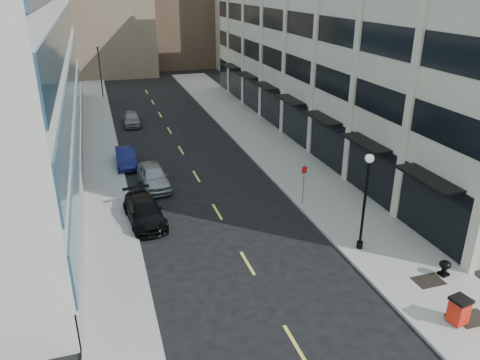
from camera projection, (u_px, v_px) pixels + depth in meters
sidewalk_right at (291, 164)px, 36.24m from camera, size 5.00×80.00×0.15m
sidewalk_left at (105, 186)px, 32.40m from camera, size 3.00×80.00×0.15m
building_right at (362, 32)px, 41.48m from camera, size 15.30×46.50×18.25m
skyline_stone at (242, 3)px, 75.65m from camera, size 10.00×14.00×20.00m
grate_mid at (472, 318)px, 19.54m from camera, size 1.40×1.00×0.01m
grate_far at (428, 281)px, 22.00m from camera, size 1.40×1.00×0.01m
road_centerline at (206, 192)px, 31.58m from camera, size 0.15×68.20×0.01m
traffic_signal at (98, 50)px, 55.07m from camera, size 0.66×0.66×6.98m
car_black_pickup at (144, 211)px, 27.46m from camera, size 2.41×4.98×1.40m
car_silver_sedan at (153, 176)px, 32.19m from camera, size 2.12×4.68×1.56m
car_blue_sedan at (126, 157)px, 35.96m from camera, size 1.52×4.18×1.37m
car_grey_sedan at (132, 118)px, 46.21m from camera, size 1.83×4.11×1.37m
trash_bin at (459, 310)px, 19.08m from camera, size 0.86×0.89×1.20m
lamppost at (366, 193)px, 23.52m from camera, size 0.45×0.45×5.39m
sign_post at (304, 179)px, 28.88m from camera, size 0.32×0.07×2.75m
urn_planter at (445, 267)px, 22.27m from camera, size 0.56×0.56×0.78m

